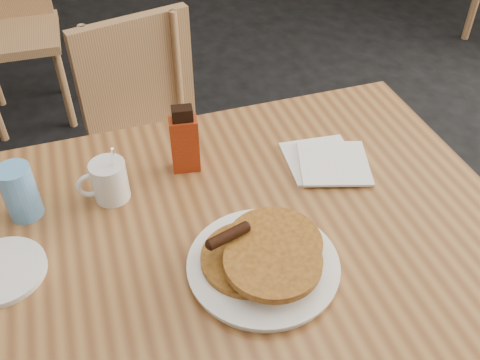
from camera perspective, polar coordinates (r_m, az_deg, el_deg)
name	(u,v)px	position (r m, az deg, el deg)	size (l,w,h in m)	color
main_table	(216,245)	(1.11, -2.58, -6.94)	(1.30, 0.91, 0.75)	olive
chair_main_far	(148,129)	(1.79, -9.79, 5.39)	(0.45, 0.45, 0.85)	tan
chair_wall_extra	(7,8)	(2.75, -23.63, 16.45)	(0.43, 0.43, 0.88)	tan
pancake_plate	(264,260)	(1.00, 2.53, -8.54)	(0.29, 0.29, 0.08)	white
coffee_mug	(108,180)	(1.16, -13.86, -0.04)	(0.11, 0.08, 0.14)	white
syrup_bottle	(184,141)	(1.19, -5.94, 4.14)	(0.07, 0.05, 0.16)	maroon
napkin_stack	(327,161)	(1.25, 9.25, 1.99)	(0.21, 0.22, 0.01)	white
blue_tumbler	(20,192)	(1.17, -22.43, -1.19)	(0.07, 0.07, 0.12)	#60A0E1
side_saucer	(2,271)	(1.10, -24.09, -8.88)	(0.16, 0.16, 0.01)	white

